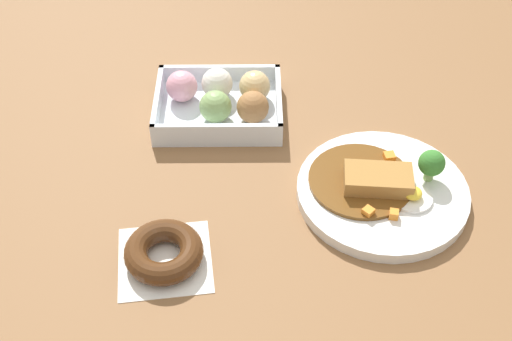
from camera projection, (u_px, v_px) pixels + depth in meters
The scene contains 4 objects.
ground_plane at pixel (329, 168), 1.03m from camera, with size 1.60×1.60×0.00m, color brown.
curry_plate at pixel (382, 189), 0.98m from camera, with size 0.25×0.25×0.07m.
donut_box at pixel (222, 100), 1.11m from camera, with size 0.21×0.16×0.06m.
chocolate_ring_donut at pixel (164, 252), 0.89m from camera, with size 0.14×0.14×0.03m.
Camera 1 is at (0.12, 0.74, 0.72)m, focal length 47.36 mm.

